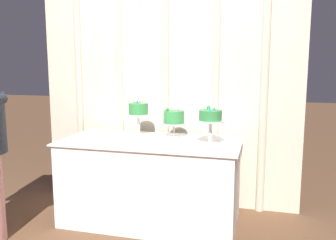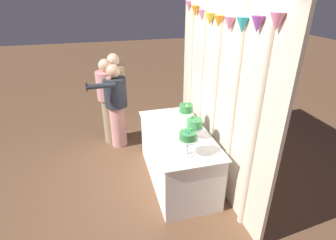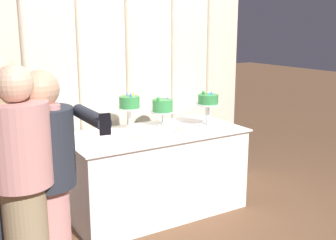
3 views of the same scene
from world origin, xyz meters
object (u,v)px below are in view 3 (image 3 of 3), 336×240
at_px(cake_display_leftmost, 129,105).
at_px(tealight_far_left, 134,139).
at_px(cake_display_center, 162,107).
at_px(guest_man_pink_jacket, 5,174).
at_px(cake_display_rightmost, 208,102).
at_px(tealight_near_left, 177,131).
at_px(guest_man_dark_suit, 23,186).
at_px(guest_girl_blue_dress, 46,179).
at_px(cake_table, 156,172).

distance_m(cake_display_leftmost, tealight_far_left, 0.43).
height_order(cake_display_leftmost, cake_display_center, cake_display_leftmost).
bearing_deg(guest_man_pink_jacket, tealight_far_left, 25.49).
xyz_separation_m(tealight_far_left, guest_man_pink_jacket, (-1.14, -0.54, 0.08)).
xyz_separation_m(cake_display_rightmost, tealight_near_left, (-0.40, -0.06, -0.22)).
xyz_separation_m(tealight_far_left, guest_man_dark_suit, (-1.07, -0.69, 0.04)).
distance_m(cake_display_rightmost, tealight_far_left, 0.90).
height_order(tealight_far_left, guest_man_pink_jacket, guest_man_pink_jacket).
bearing_deg(guest_man_dark_suit, tealight_near_left, 25.79).
height_order(tealight_far_left, tealight_near_left, tealight_far_left).
distance_m(guest_man_pink_jacket, guest_man_dark_suit, 0.17).
xyz_separation_m(cake_display_leftmost, guest_man_dark_suit, (-1.20, -1.03, -0.20)).
height_order(cake_display_leftmost, guest_man_dark_suit, guest_man_dark_suit).
bearing_deg(guest_man_dark_suit, tealight_far_left, 32.86).
height_order(cake_display_rightmost, tealight_near_left, cake_display_rightmost).
bearing_deg(tealight_far_left, guest_girl_blue_dress, -147.50).
bearing_deg(tealight_far_left, cake_display_rightmost, 7.34).
bearing_deg(tealight_far_left, tealight_near_left, 6.13).
height_order(cake_table, cake_display_center, cake_display_center).
bearing_deg(guest_man_dark_suit, cake_table, 31.90).
height_order(cake_table, cake_display_rightmost, cake_display_rightmost).
bearing_deg(cake_display_leftmost, tealight_far_left, -110.10).
distance_m(cake_table, cake_display_center, 0.63).
relative_size(cake_table, tealight_near_left, 36.01).
xyz_separation_m(guest_man_pink_jacket, guest_man_dark_suit, (0.07, -0.15, -0.04)).
height_order(cake_table, tealight_far_left, tealight_far_left).
height_order(cake_table, tealight_near_left, tealight_near_left).
distance_m(cake_table, cake_display_leftmost, 0.68).
relative_size(cake_display_rightmost, guest_man_pink_jacket, 0.21).
distance_m(cake_display_center, tealight_near_left, 0.34).
xyz_separation_m(cake_table, tealight_far_left, (-0.30, -0.16, 0.40)).
relative_size(cake_table, tealight_far_left, 35.81).
bearing_deg(cake_table, tealight_near_left, -34.11).
xyz_separation_m(cake_table, cake_display_leftmost, (-0.18, 0.17, 0.64)).
distance_m(tealight_far_left, tealight_near_left, 0.47).
distance_m(guest_man_dark_suit, guest_girl_blue_dress, 0.21).
relative_size(cake_display_leftmost, tealight_near_left, 7.93).
bearing_deg(guest_man_pink_jacket, guest_man_dark_suit, -66.27).
bearing_deg(tealight_near_left, tealight_far_left, -173.87).
height_order(cake_display_center, guest_man_dark_suit, guest_man_dark_suit).
bearing_deg(guest_man_pink_jacket, cake_display_leftmost, 34.80).
bearing_deg(guest_man_pink_jacket, tealight_near_left, 20.29).
distance_m(cake_display_rightmost, tealight_near_left, 0.46).
bearing_deg(cake_display_center, tealight_far_left, -144.90).
xyz_separation_m(cake_table, cake_display_rightmost, (0.56, -0.05, 0.63)).
xyz_separation_m(cake_table, tealight_near_left, (0.17, -0.11, 0.40)).
relative_size(cake_display_leftmost, cake_display_center, 1.24).
xyz_separation_m(cake_table, guest_man_pink_jacket, (-1.44, -0.71, 0.48)).
relative_size(tealight_far_left, guest_man_dark_suit, 0.03).
distance_m(cake_table, guest_man_dark_suit, 1.68).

